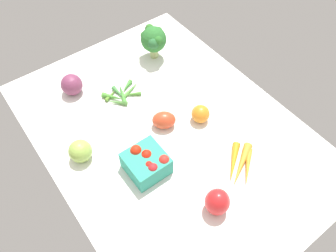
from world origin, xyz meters
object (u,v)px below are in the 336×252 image
at_px(berry_basket, 146,162).
at_px(okra_pile, 121,94).
at_px(roma_tomato, 163,121).
at_px(red_onion_center, 72,85).
at_px(heirloom_tomato_green, 80,151).
at_px(carrot_bunch, 240,164).
at_px(bell_pepper_red, 217,202).
at_px(heirloom_tomato_orange, 200,114).
at_px(broccoli_head, 153,39).

xyz_separation_m(berry_basket, okra_pile, (-0.30, 0.09, -0.03)).
relative_size(berry_basket, roma_tomato, 1.48).
relative_size(red_onion_center, heirloom_tomato_green, 1.06).
distance_m(berry_basket, carrot_bunch, 0.28).
distance_m(bell_pepper_red, heirloom_tomato_green, 0.43).
xyz_separation_m(okra_pile, heirloom_tomato_green, (0.15, -0.23, 0.03)).
xyz_separation_m(heirloom_tomato_orange, roma_tomato, (-0.05, -0.12, -0.00)).
bearing_deg(heirloom_tomato_orange, broccoli_head, 170.31).
xyz_separation_m(bell_pepper_red, heirloom_tomato_green, (-0.37, -0.22, -0.01)).
distance_m(roma_tomato, heirloom_tomato_green, 0.27).
bearing_deg(broccoli_head, okra_pile, -65.24).
bearing_deg(okra_pile, carrot_bunch, 16.41).
bearing_deg(berry_basket, okra_pile, 162.58).
relative_size(carrot_bunch, okra_pile, 0.99).
bearing_deg(okra_pile, heirloom_tomato_green, -57.31).
relative_size(carrot_bunch, heirloom_tomato_green, 2.05).
relative_size(roma_tomato, okra_pile, 0.52).
xyz_separation_m(berry_basket, red_onion_center, (-0.41, -0.03, -0.00)).
bearing_deg(heirloom_tomato_green, heirloom_tomato_orange, 75.07).
bearing_deg(heirloom_tomato_green, berry_basket, 41.76).
relative_size(berry_basket, red_onion_center, 1.51).
distance_m(heirloom_tomato_orange, berry_basket, 0.25).
bearing_deg(roma_tomato, broccoli_head, -86.47).
height_order(roma_tomato, heirloom_tomato_green, heirloom_tomato_green).
bearing_deg(carrot_bunch, heirloom_tomato_orange, 174.70).
height_order(red_onion_center, heirloom_tomato_green, red_onion_center).
bearing_deg(roma_tomato, okra_pile, -44.56).
distance_m(broccoli_head, bell_pepper_red, 0.66).
xyz_separation_m(roma_tomato, heirloom_tomato_green, (-0.05, -0.27, 0.01)).
height_order(berry_basket, roma_tomato, berry_basket).
xyz_separation_m(red_onion_center, heirloom_tomato_green, (0.26, -0.10, -0.00)).
relative_size(heirloom_tomato_orange, roma_tomato, 0.79).
bearing_deg(red_onion_center, heirloom_tomato_orange, 37.52).
bearing_deg(okra_pile, berry_basket, -17.42).
bearing_deg(bell_pepper_red, heirloom_tomato_green, -149.49).
bearing_deg(heirloom_tomato_green, broccoli_head, 119.01).
height_order(berry_basket, red_onion_center, berry_basket).
distance_m(red_onion_center, heirloom_tomato_green, 0.28).
xyz_separation_m(heirloom_tomato_orange, broccoli_head, (-0.35, 0.06, 0.05)).
distance_m(okra_pile, heirloom_tomato_green, 0.27).
height_order(berry_basket, heirloom_tomato_green, berry_basket).
relative_size(berry_basket, bell_pepper_red, 1.31).
distance_m(heirloom_tomato_orange, roma_tomato, 0.13).
bearing_deg(broccoli_head, berry_basket, -37.76).
bearing_deg(berry_basket, bell_pepper_red, 20.65).
height_order(berry_basket, carrot_bunch, berry_basket).
relative_size(roma_tomato, carrot_bunch, 0.53).
xyz_separation_m(heirloom_tomato_orange, bell_pepper_red, (0.27, -0.17, 0.01)).
height_order(heirloom_tomato_orange, bell_pepper_red, bell_pepper_red).
relative_size(broccoli_head, carrot_bunch, 0.89).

